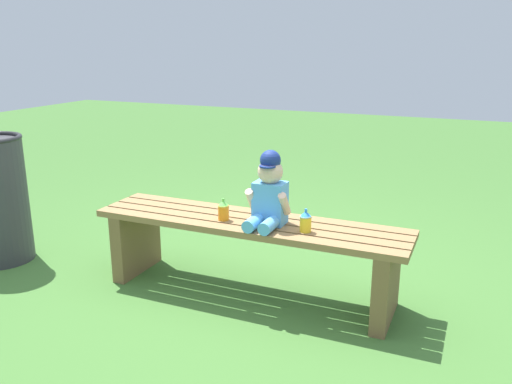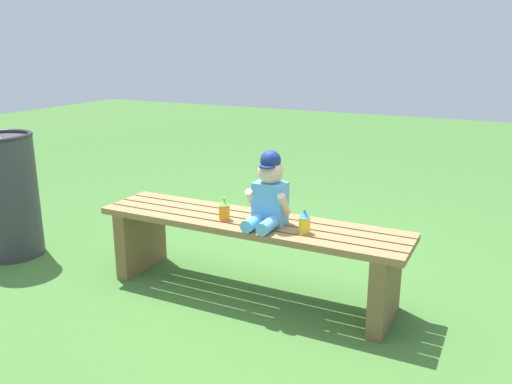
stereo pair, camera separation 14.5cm
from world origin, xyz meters
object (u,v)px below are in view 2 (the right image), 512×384
at_px(park_bench, 250,243).
at_px(sippy_cup_right, 305,222).
at_px(child_figure, 269,193).
at_px(sippy_cup_left, 224,209).
at_px(trash_bin, 7,195).

bearing_deg(park_bench, sippy_cup_right, -9.51).
height_order(child_figure, sippy_cup_right, child_figure).
distance_m(child_figure, sippy_cup_right, 0.25).
xyz_separation_m(park_bench, sippy_cup_right, (0.35, -0.06, 0.19)).
height_order(park_bench, sippy_cup_left, sippy_cup_left).
xyz_separation_m(sippy_cup_right, trash_bin, (-2.05, -0.14, -0.09)).
distance_m(sippy_cup_left, trash_bin, 1.58).
bearing_deg(trash_bin, sippy_cup_left, 5.09).
bearing_deg(child_figure, trash_bin, -174.57).
height_order(sippy_cup_left, sippy_cup_right, same).
bearing_deg(child_figure, park_bench, 169.06).
bearing_deg(child_figure, sippy_cup_left, -172.53).
bearing_deg(sippy_cup_right, sippy_cup_left, 180.00).
distance_m(child_figure, sippy_cup_left, 0.28).
bearing_deg(sippy_cup_right, child_figure, 171.32).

